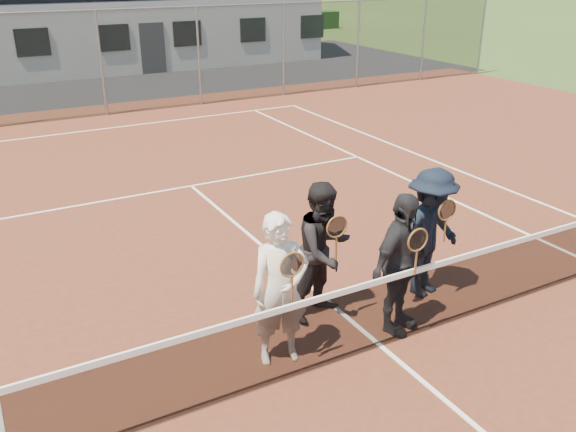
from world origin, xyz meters
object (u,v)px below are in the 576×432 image
object	(u,v)px
tennis_net	(384,309)
player_d	(430,233)
player_b	(324,251)
player_a	(280,290)
player_c	(400,264)

from	to	relation	value
tennis_net	player_d	distance (m)	1.55
tennis_net	player_b	bearing A→B (deg)	101.97
tennis_net	player_b	world-z (taller)	player_b
player_b	tennis_net	bearing A→B (deg)	-78.03
player_a	player_d	bearing A→B (deg)	8.47
player_a	player_d	world-z (taller)	same
player_a	tennis_net	bearing A→B (deg)	-18.65
player_b	player_c	size ratio (longest dim) A/B	1.00
player_a	player_c	world-z (taller)	same
player_b	player_d	bearing A→B (deg)	-8.80
tennis_net	player_b	distance (m)	1.08
player_b	player_a	bearing A→B (deg)	-147.57
player_c	player_d	world-z (taller)	same
player_a	player_c	distance (m)	1.55
tennis_net	player_b	xyz separation A→B (m)	(-0.21, 0.99, 0.38)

